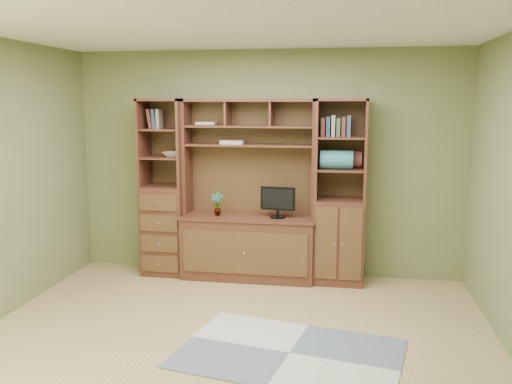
% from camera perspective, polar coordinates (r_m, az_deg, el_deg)
% --- Properties ---
extents(room, '(4.60, 4.10, 2.64)m').
position_cam_1_polar(room, '(4.35, -2.73, 0.02)').
color(room, tan).
rests_on(room, ground).
extents(center_hutch, '(1.54, 0.53, 2.05)m').
position_cam_1_polar(center_hutch, '(6.11, -0.82, 0.17)').
color(center_hutch, '#4A2519').
rests_on(center_hutch, ground).
extents(left_tower, '(0.50, 0.45, 2.05)m').
position_cam_1_polar(left_tower, '(6.40, -9.59, 0.47)').
color(left_tower, '#4A2519').
rests_on(left_tower, ground).
extents(right_tower, '(0.55, 0.45, 2.05)m').
position_cam_1_polar(right_tower, '(6.05, 8.84, -0.03)').
color(right_tower, '#4A2519').
rests_on(right_tower, ground).
extents(rug, '(1.94, 1.48, 0.01)m').
position_cam_1_polar(rug, '(4.58, 3.55, -16.58)').
color(rug, gray).
rests_on(rug, ground).
extents(monitor, '(0.41, 0.22, 0.48)m').
position_cam_1_polar(monitor, '(6.03, 2.31, -0.49)').
color(monitor, black).
rests_on(monitor, center_hutch).
extents(orchid, '(0.14, 0.10, 0.27)m').
position_cam_1_polar(orchid, '(6.18, -4.13, -1.26)').
color(orchid, '#B1583C').
rests_on(orchid, center_hutch).
extents(magazines, '(0.26, 0.19, 0.04)m').
position_cam_1_polar(magazines, '(6.17, -2.50, 5.27)').
color(magazines, '#B5A59A').
rests_on(magazines, center_hutch).
extents(bowl, '(0.22, 0.22, 0.05)m').
position_cam_1_polar(bowl, '(6.32, -8.79, 3.96)').
color(bowl, silver).
rests_on(bowl, left_tower).
extents(blanket_teal, '(0.35, 0.20, 0.20)m').
position_cam_1_polar(blanket_teal, '(5.95, 8.49, 3.38)').
color(blanket_teal, '#2D6D76').
rests_on(blanket_teal, right_tower).
extents(blanket_red, '(0.34, 0.19, 0.19)m').
position_cam_1_polar(blanket_red, '(6.08, 9.44, 3.42)').
color(blanket_red, brown).
rests_on(blanket_red, right_tower).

